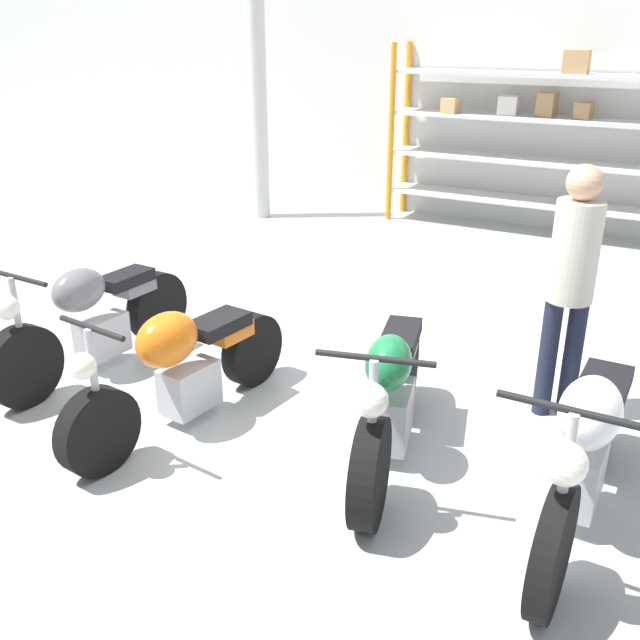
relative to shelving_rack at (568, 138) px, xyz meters
name	(u,v)px	position (x,y,z in m)	size (l,w,h in m)	color
ground_plane	(293,430)	(-0.53, -6.07, -1.30)	(30.00, 30.00, 0.00)	#B2B7B7
back_wall	(538,94)	(-0.53, 0.37, 0.50)	(30.00, 0.08, 3.60)	silver
shelving_rack	(568,138)	(0.00, 0.00, 0.00)	(4.85, 0.63, 2.44)	orange
support_pillar	(257,91)	(-4.11, -1.05, 0.50)	(0.28, 0.28, 3.60)	silver
motorcycle_grey	(94,319)	(-2.44, -6.01, -0.86)	(0.68, 2.05, 1.02)	black
motorcycle_orange	(182,367)	(-1.26, -6.34, -0.86)	(0.57, 2.08, 1.00)	black
motorcycle_green	(390,398)	(0.19, -6.05, -0.86)	(0.80, 1.98, 1.03)	black
motorcycle_white	(586,449)	(1.42, -6.18, -0.79)	(0.71, 2.15, 1.09)	black
person_browsing	(572,273)	(1.02, -4.91, -0.22)	(0.44, 0.44, 1.83)	#1E2338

